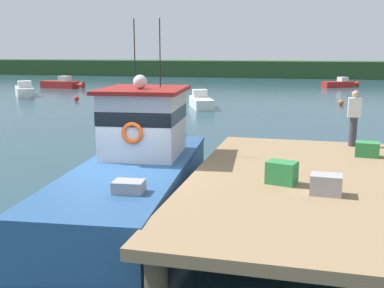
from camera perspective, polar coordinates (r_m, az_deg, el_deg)
ground_plane at (r=11.83m, az=-8.23°, el=-8.35°), size 200.00×200.00×0.00m
dock at (r=10.69m, az=16.24°, el=-4.81°), size 6.00×9.00×1.20m
main_fishing_boat at (r=12.08m, az=-6.53°, el=-2.89°), size 3.29×9.93×4.80m
crate_stack_mid_dock at (r=9.50m, az=16.04°, el=-4.77°), size 0.62×0.47×0.40m
crate_single_by_cleat at (r=13.20m, az=20.60°, el=-0.61°), size 0.64×0.50×0.39m
crate_single_far at (r=10.04m, az=10.90°, el=-3.44°), size 0.70×0.58×0.47m
deckhand_by_the_boat at (r=14.40m, az=19.17°, el=3.12°), size 0.36×0.22×1.63m
moored_boat_far_left at (r=53.80m, az=17.65°, el=7.03°), size 4.11×3.07×1.10m
moored_boat_far_right at (r=33.09m, az=1.04°, el=5.23°), size 2.67×4.83×1.23m
moored_boat_near_channel at (r=43.74m, az=-19.76°, el=6.13°), size 4.10×4.90×1.36m
moored_boat_outer_mooring at (r=52.04m, az=-15.57°, el=7.09°), size 5.14×1.77×1.29m
mooring_buoy_spare_mooring at (r=38.50m, az=-13.93°, el=5.42°), size 0.38×0.38×0.38m
mooring_buoy_inshore at (r=36.14m, az=17.76°, el=4.85°), size 0.39×0.39×0.39m
far_shoreline at (r=72.46m, az=10.83°, el=9.00°), size 120.00×8.00×2.40m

